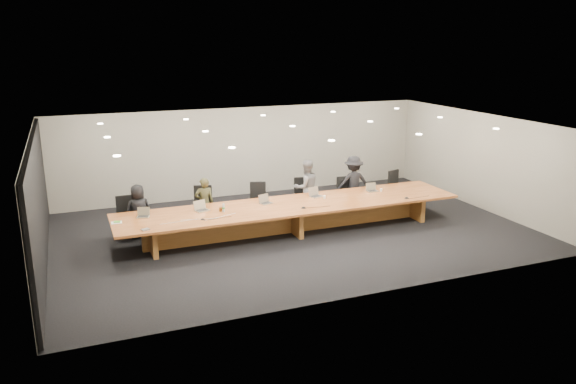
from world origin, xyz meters
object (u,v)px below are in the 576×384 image
at_px(chair_mid_right, 304,197).
at_px(person_d, 353,183).
at_px(amber_mug, 221,209).
at_px(laptop_d, 316,192).
at_px(mic_center, 304,207).
at_px(laptop_b, 202,206).
at_px(water_bottle, 224,208).
at_px(mic_left, 203,219).
at_px(person_b, 204,203).
at_px(av_box, 145,230).
at_px(conference_table, 292,213).
at_px(mic_right, 407,198).
at_px(chair_right, 346,194).
at_px(laptop_e, 373,187).
at_px(chair_far_left, 127,217).
at_px(chair_mid_left, 258,201).
at_px(person_a, 139,211).
at_px(chair_far_right, 398,187).
at_px(person_c, 306,187).
at_px(chair_left, 203,207).
at_px(laptop_a, 143,213).
at_px(paper_cup_far, 381,190).
at_px(paper_cup_near, 325,197).

xyz_separation_m(chair_mid_right, person_d, (1.60, 0.05, 0.25)).
bearing_deg(amber_mug, laptop_d, 6.72).
bearing_deg(mic_center, laptop_b, 163.54).
height_order(water_bottle, mic_left, water_bottle).
bearing_deg(person_b, av_box, 50.08).
bearing_deg(chair_mid_right, person_b, -169.38).
xyz_separation_m(conference_table, water_bottle, (-1.82, 0.02, 0.33)).
xyz_separation_m(laptop_b, mic_right, (5.34, -0.90, -0.11)).
relative_size(amber_mug, mic_right, 0.75).
distance_m(laptop_b, av_box, 1.79).
xyz_separation_m(chair_mid_right, chair_right, (1.31, -0.05, -0.04)).
relative_size(chair_mid_right, laptop_e, 3.67).
relative_size(chair_mid_right, chair_right, 1.08).
bearing_deg(chair_far_left, person_d, -1.18).
distance_m(chair_mid_left, person_b, 1.55).
height_order(laptop_e, water_bottle, laptop_e).
xyz_separation_m(chair_right, person_a, (-5.87, -0.04, 0.17)).
distance_m(chair_far_right, person_c, 3.01).
bearing_deg(mic_left, mic_center, -0.69).
height_order(chair_mid_left, person_a, person_a).
xyz_separation_m(chair_right, mic_right, (0.90, -1.78, 0.27)).
height_order(chair_left, laptop_a, chair_left).
bearing_deg(laptop_b, chair_far_left, 132.48).
distance_m(chair_left, laptop_b, 0.96).
height_order(person_b, laptop_b, person_b).
height_order(chair_far_left, chair_mid_right, chair_mid_right).
relative_size(chair_mid_left, laptop_a, 3.62).
bearing_deg(chair_right, person_d, 26.26).
bearing_deg(paper_cup_far, chair_left, 169.31).
distance_m(chair_right, amber_mug, 4.18).
height_order(chair_right, person_a, person_a).
distance_m(chair_mid_left, chair_far_right, 4.43).
bearing_deg(chair_mid_right, mic_right, -30.25).
relative_size(chair_mid_right, person_c, 0.68).
distance_m(paper_cup_near, av_box, 4.88).
relative_size(water_bottle, mic_left, 1.81).
height_order(chair_right, laptop_e, chair_right).
relative_size(laptop_b, laptop_e, 1.11).
distance_m(person_d, mic_right, 1.98).
relative_size(conference_table, mic_center, 66.27).
distance_m(chair_right, person_a, 5.88).
xyz_separation_m(person_d, water_bottle, (-4.26, -1.25, 0.06)).
height_order(laptop_a, mic_center, laptop_a).
height_order(chair_right, mic_right, chair_right).
bearing_deg(chair_far_left, chair_far_right, -1.88).
xyz_separation_m(amber_mug, paper_cup_near, (2.88, 0.09, -0.01)).
bearing_deg(laptop_b, laptop_d, -16.46).
xyz_separation_m(conference_table, person_d, (2.45, 1.27, 0.27)).
distance_m(chair_right, laptop_a, 5.94).
xyz_separation_m(chair_left, chair_mid_right, (2.91, 0.04, -0.03)).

